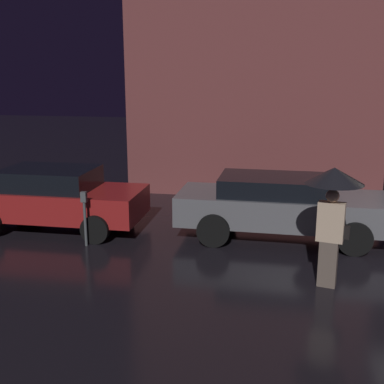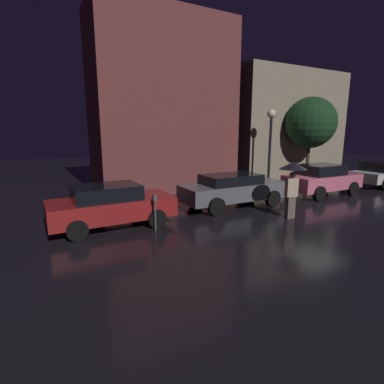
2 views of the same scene
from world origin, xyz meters
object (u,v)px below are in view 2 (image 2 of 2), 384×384
parking_meter (155,208)px  street_lamp_near (271,131)px  parked_car_red (111,205)px  parked_car_pink (322,179)px  parked_car_grey (233,189)px  pedestrian_with_umbrella (292,175)px  parked_car_white (383,173)px

parking_meter → street_lamp_near: street_lamp_near is taller
parked_car_red → street_lamp_near: street_lamp_near is taller
street_lamp_near → parked_car_pink: bearing=-59.7°
parked_car_grey → parked_car_pink: bearing=-1.7°
parked_car_grey → parked_car_pink: 5.33m
parked_car_pink → street_lamp_near: (-1.38, 2.35, 2.36)m
parked_car_red → pedestrian_with_umbrella: bearing=-20.2°
parked_car_white → parked_car_red: bearing=179.2°
pedestrian_with_umbrella → parked_car_red: bearing=-7.0°
parked_car_grey → parked_car_white: parked_car_white is taller
parked_car_red → parked_car_white: size_ratio=0.95×
pedestrian_with_umbrella → parked_car_pink: bearing=-141.3°
parked_car_grey → street_lamp_near: street_lamp_near is taller
parked_car_white → pedestrian_with_umbrella: bearing=-168.3°
parked_car_red → street_lamp_near: size_ratio=0.95×
parked_car_white → street_lamp_near: bearing=160.1°
pedestrian_with_umbrella → street_lamp_near: street_lamp_near is taller
pedestrian_with_umbrella → street_lamp_near: 5.72m
parked_car_grey → parking_meter: bearing=-161.7°
parked_car_red → parked_car_pink: size_ratio=1.01×
street_lamp_near → parked_car_grey: bearing=-151.9°
parked_car_grey → pedestrian_with_umbrella: (0.81, -2.43, 0.85)m
parked_car_pink → parking_meter: 9.49m
parked_car_grey → parking_meter: 4.31m
parked_car_pink → parked_car_white: (5.38, 0.01, -0.06)m
parked_car_grey → parked_car_white: size_ratio=1.10×
parked_car_pink → street_lamp_near: size_ratio=0.94×
parking_meter → street_lamp_near: size_ratio=0.28×
parked_car_white → pedestrian_with_umbrella: size_ratio=2.03×
parked_car_pink → parked_car_red: bearing=-179.3°
parked_car_white → pedestrian_with_umbrella: 10.17m
parked_car_white → street_lamp_near: street_lamp_near is taller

